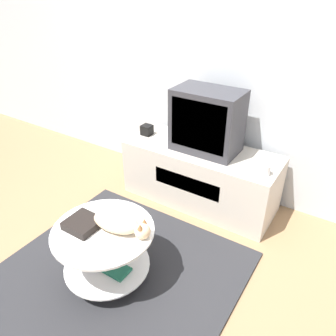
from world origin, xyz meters
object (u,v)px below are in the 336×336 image
dvd_box (83,224)px  cat (119,223)px  speaker (147,130)px  tv (207,121)px

dvd_box → cat: size_ratio=0.40×
dvd_box → cat: cat is taller
dvd_box → speaker: bearing=106.7°
speaker → cat: (0.58, -1.11, -0.08)m
dvd_box → cat: bearing=24.7°
speaker → cat: 1.25m
dvd_box → tv: bearing=79.0°
speaker → dvd_box: size_ratio=0.47×
speaker → dvd_box: bearing=-73.3°
speaker → cat: size_ratio=0.18×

